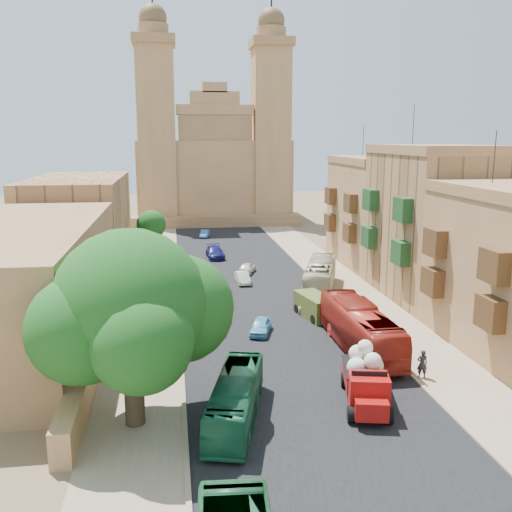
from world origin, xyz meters
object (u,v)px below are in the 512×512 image
object	(u,v)px
bus_green_north	(236,399)
car_blue_b	(205,234)
street_tree_d	(151,225)
pedestrian_a	(422,364)
bus_red_east	(360,328)
car_dkblue	(215,252)
ficus_tree	(132,311)
street_tree_a	(133,318)
pedestrian_c	(377,324)
street_tree_b	(142,275)
red_truck	(366,378)
bus_cream_east	(320,276)
church	(213,166)
street_tree_c	(148,251)
car_white_b	(247,268)
car_cream	(308,303)
car_white_a	(243,278)
olive_pickup	(315,306)
car_blue_a	(261,326)

from	to	relation	value
bus_green_north	car_blue_b	size ratio (longest dim) A/B	2.64
street_tree_d	pedestrian_a	distance (m)	44.41
bus_red_east	car_dkblue	bearing A→B (deg)	-77.73
pedestrian_a	car_dkblue	bearing A→B (deg)	-65.57
bus_green_north	pedestrian_a	size ratio (longest dim) A/B	4.88
ficus_tree	street_tree_a	xyz separation A→B (m)	(-0.59, 7.99, -2.88)
pedestrian_a	ficus_tree	bearing A→B (deg)	20.70
car_blue_b	pedestrian_c	size ratio (longest dim) A/B	1.91
bus_red_east	pedestrian_c	xyz separation A→B (m)	(2.27, 2.77, -0.71)
street_tree_b	car_dkblue	bearing A→B (deg)	69.57
red_truck	bus_cream_east	world-z (taller)	red_truck
church	street_tree_c	distance (m)	44.28
car_dkblue	bus_green_north	bearing A→B (deg)	-95.78
bus_red_east	church	bearing A→B (deg)	-86.35
ficus_tree	pedestrian_a	world-z (taller)	ficus_tree
street_tree_b	bus_cream_east	world-z (taller)	street_tree_b
car_white_b	church	bearing A→B (deg)	-68.59
red_truck	car_cream	distance (m)	17.80
car_cream	ficus_tree	bearing A→B (deg)	63.44
bus_green_north	car_white_a	size ratio (longest dim) A/B	2.49
car_blue_b	pedestrian_a	distance (m)	53.45
street_tree_b	car_cream	distance (m)	14.27
bus_red_east	bus_cream_east	world-z (taller)	bus_red_east
bus_cream_east	pedestrian_a	world-z (taller)	bus_cream_east
car_white_b	pedestrian_a	distance (m)	29.74
olive_pickup	car_blue_a	xyz separation A→B (m)	(-5.03, -3.36, -0.32)
street_tree_b	car_blue_b	xyz separation A→B (m)	(7.29, 35.74, -2.55)
street_tree_d	red_truck	xyz separation A→B (m)	(12.91, -43.59, -2.29)
red_truck	car_white_a	distance (m)	27.70
ficus_tree	bus_cream_east	world-z (taller)	ficus_tree
bus_green_north	car_dkblue	xyz separation A→B (m)	(2.07, 41.16, -0.50)
olive_pickup	car_dkblue	world-z (taller)	olive_pickup
car_cream	car_dkblue	world-z (taller)	car_dkblue
church	car_blue_a	xyz separation A→B (m)	(-1.03, -61.97, -8.94)
church	street_tree_d	size ratio (longest dim) A/B	6.44
ficus_tree	olive_pickup	size ratio (longest dim) A/B	2.13
church	pedestrian_a	world-z (taller)	church
street_tree_c	car_dkblue	bearing A→B (deg)	48.41
ficus_tree	car_white_b	world-z (taller)	ficus_tree
car_dkblue	bus_red_east	bearing A→B (deg)	-79.76
ficus_tree	street_tree_d	world-z (taller)	ficus_tree
car_cream	car_dkblue	xyz separation A→B (m)	(-6.22, 22.52, 0.17)
bus_cream_east	bus_green_north	bearing A→B (deg)	84.85
church	bus_red_east	distance (m)	66.90
street_tree_c	car_blue_a	xyz separation A→B (m)	(8.97, -19.36, -2.26)
car_blue_a	car_blue_b	bearing A→B (deg)	109.83
street_tree_a	car_blue_a	bearing A→B (deg)	27.35
street_tree_d	bus_green_north	bearing A→B (deg)	-82.79
car_blue_b	street_tree_d	bearing A→B (deg)	-111.62
street_tree_c	car_white_a	world-z (taller)	street_tree_c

